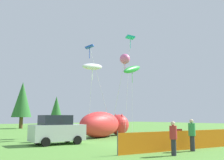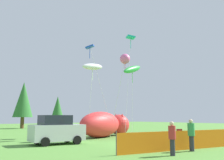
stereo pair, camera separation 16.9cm
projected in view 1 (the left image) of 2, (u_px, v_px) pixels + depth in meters
The scene contains 14 objects.
ground_plane at pixel (141, 144), 18.12m from camera, with size 120.00×120.00×0.00m, color #548C38.
parked_car at pixel (57, 130), 18.27m from camera, with size 3.96×2.30×2.11m.
folding_chair at pixel (180, 134), 20.91m from camera, with size 0.74×0.74×0.97m.
inflatable_cat at pixel (105, 125), 24.95m from camera, with size 7.68×4.51×2.48m.
safety_fence at pixel (180, 140), 15.06m from camera, with size 8.68×1.62×1.26m.
spectator_in_grey_shirt at pixel (173, 137), 13.03m from camera, with size 0.38×0.38×1.75m.
spectator_in_red_shirt at pixel (192, 134), 14.70m from camera, with size 0.40×0.40×1.85m.
kite_white_ghost at pixel (92, 67), 23.74m from camera, with size 2.49×0.90×7.19m.
kite_teal_diamond at pixel (130, 39), 28.01m from camera, with size 2.71×1.89×11.02m.
kite_green_fish at pixel (132, 69), 23.75m from camera, with size 3.10×1.45×7.25m.
kite_blue_box at pixel (90, 49), 27.11m from camera, with size 3.43×1.32×9.81m.
kite_pink_octopus at pixel (125, 59), 23.59m from camera, with size 0.97×2.75×7.90m.
horizon_tree_west at pixel (56, 108), 55.73m from camera, with size 2.74×2.74×6.54m.
horizon_tree_mid at pixel (22, 100), 43.06m from camera, with size 3.35×3.35×7.99m.
Camera 1 is at (-13.34, -13.14, 2.00)m, focal length 40.00 mm.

